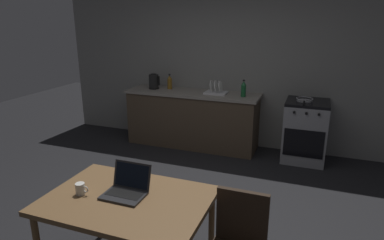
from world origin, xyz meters
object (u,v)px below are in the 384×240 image
(bottle, at_px, (244,89))
(laptop, at_px, (126,189))
(dining_table, at_px, (128,206))
(stove_oven, at_px, (305,131))
(dish_rack, at_px, (216,91))
(electric_kettle, at_px, (154,82))
(frying_pan, at_px, (305,100))
(coffee_mug, at_px, (81,189))
(bottle_b, at_px, (170,82))

(bottle, bearing_deg, laptop, -95.35)
(dining_table, height_order, bottle, bottle)
(stove_oven, bearing_deg, dish_rack, 179.90)
(electric_kettle, xyz_separation_m, bottle, (1.52, -0.05, -0.00))
(bottle, bearing_deg, frying_pan, 1.35)
(laptop, distance_m, coffee_mug, 0.35)
(bottle, relative_size, coffee_mug, 2.29)
(laptop, distance_m, frying_pan, 3.16)
(electric_kettle, relative_size, dish_rack, 0.75)
(bottle_b, bearing_deg, stove_oven, -2.14)
(electric_kettle, distance_m, bottle, 1.53)
(laptop, relative_size, dish_rack, 0.94)
(dining_table, height_order, bottle_b, bottle_b)
(dish_rack, distance_m, bottle_b, 0.84)
(dining_table, xyz_separation_m, electric_kettle, (-1.29, 3.02, 0.36))
(laptop, xyz_separation_m, electric_kettle, (-1.25, 2.97, 0.24))
(dining_table, distance_m, electric_kettle, 3.30)
(electric_kettle, xyz_separation_m, frying_pan, (2.41, -0.03, -0.10))
(stove_oven, relative_size, bottle_b, 3.63)
(bottle, height_order, dish_rack, bottle)
(laptop, height_order, electric_kettle, electric_kettle)
(stove_oven, bearing_deg, dining_table, -111.20)
(stove_oven, height_order, electric_kettle, electric_kettle)
(stove_oven, height_order, laptop, laptop)
(electric_kettle, relative_size, coffee_mug, 2.29)
(electric_kettle, distance_m, frying_pan, 2.41)
(stove_oven, height_order, bottle_b, bottle_b)
(electric_kettle, xyz_separation_m, bottle_b, (0.25, 0.08, -0.01))
(frying_pan, relative_size, bottle_b, 1.65)
(dining_table, relative_size, bottle_b, 4.99)
(stove_oven, relative_size, laptop, 2.82)
(stove_oven, bearing_deg, coffee_mug, -116.42)
(stove_oven, bearing_deg, electric_kettle, 179.94)
(bottle, relative_size, bottle_b, 1.03)
(electric_kettle, height_order, bottle_b, electric_kettle)
(electric_kettle, relative_size, bottle_b, 1.03)
(dining_table, distance_m, coffee_mug, 0.39)
(stove_oven, relative_size, frying_pan, 2.21)
(stove_oven, distance_m, laptop, 3.22)
(electric_kettle, bearing_deg, bottle_b, 17.48)
(dining_table, xyz_separation_m, dish_rack, (-0.20, 3.02, 0.28))
(dining_table, height_order, electric_kettle, electric_kettle)
(frying_pan, xyz_separation_m, bottle_b, (-2.15, 0.11, 0.09))
(stove_oven, relative_size, dining_table, 0.73)
(bottle_b, bearing_deg, bottle, -5.84)
(dining_table, relative_size, laptop, 3.88)
(coffee_mug, bearing_deg, bottle_b, 101.86)
(coffee_mug, distance_m, bottle_b, 3.25)
(bottle, height_order, frying_pan, bottle)
(coffee_mug, distance_m, dish_rack, 3.10)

